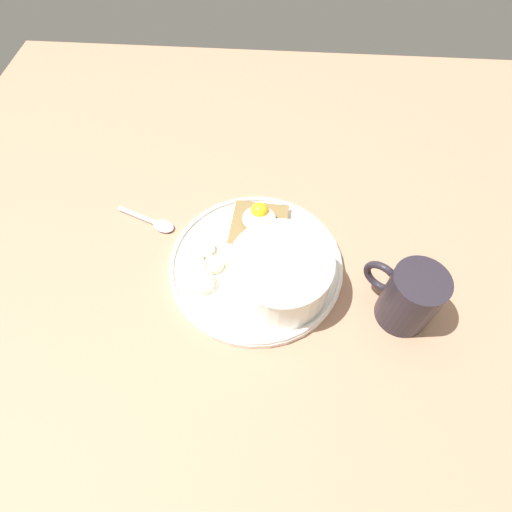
{
  "coord_description": "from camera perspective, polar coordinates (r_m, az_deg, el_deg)",
  "views": [
    {
      "loc": [
        2.35,
        -31.96,
        53.59
      ],
      "look_at": [
        0.0,
        0.0,
        5.0
      ],
      "focal_mm": 28.0,
      "sensor_mm": 36.0,
      "label": 1
    }
  ],
  "objects": [
    {
      "name": "banana_slice_right",
      "position": [
        0.61,
        -7.34,
        0.83
      ],
      "size": [
        4.12,
        4.14,
        1.25
      ],
      "color": "#F6E4C7",
      "rests_on": "plate"
    },
    {
      "name": "coffee_mug",
      "position": [
        0.56,
        21.06,
        -5.47
      ],
      "size": [
        9.68,
        8.32,
        9.69
      ],
      "color": "#241F27",
      "rests_on": "ground_plane"
    },
    {
      "name": "banana_slice_front",
      "position": [
        0.59,
        -6.07,
        -1.26
      ],
      "size": [
        4.26,
        4.26,
        1.11
      ],
      "color": "beige",
      "rests_on": "plate"
    },
    {
      "name": "toast_slice",
      "position": [
        0.63,
        0.39,
        4.39
      ],
      "size": [
        9.3,
        9.3,
        1.1
      ],
      "color": "brown",
      "rests_on": "plate"
    },
    {
      "name": "banana_slice_back",
      "position": [
        0.58,
        -7.66,
        -3.79
      ],
      "size": [
        3.69,
        3.79,
        1.68
      ],
      "color": "#EEF0C6",
      "rests_on": "plate"
    },
    {
      "name": "oatmeal_bowl",
      "position": [
        0.55,
        3.54,
        -2.48
      ],
      "size": [
        14.12,
        14.12,
        6.92
      ],
      "color": "white",
      "rests_on": "plate"
    },
    {
      "name": "plate",
      "position": [
        0.6,
        0.0,
        -1.16
      ],
      "size": [
        26.09,
        26.09,
        1.6
      ],
      "color": "white",
      "rests_on": "ground_plane"
    },
    {
      "name": "banana_slice_inner",
      "position": [
        0.6,
        -3.93,
        0.08
      ],
      "size": [
        4.55,
        4.54,
        1.48
      ],
      "color": "beige",
      "rests_on": "plate"
    },
    {
      "name": "spoon",
      "position": [
        0.67,
        -14.53,
        4.77
      ],
      "size": [
        10.37,
        5.33,
        0.8
      ],
      "color": "silver",
      "rests_on": "ground_plane"
    },
    {
      "name": "poached_egg",
      "position": [
        0.62,
        0.51,
        5.62
      ],
      "size": [
        5.3,
        4.87,
        3.52
      ],
      "color": "white",
      "rests_on": "toast_slice"
    },
    {
      "name": "ground_plane",
      "position": [
        0.62,
        0.0,
        -2.05
      ],
      "size": [
        120.0,
        120.0,
        2.0
      ],
      "primitive_type": "cube",
      "color": "#A07359",
      "rests_on": "ground"
    },
    {
      "name": "banana_slice_left",
      "position": [
        0.59,
        -8.72,
        -1.64
      ],
      "size": [
        4.27,
        4.2,
        1.47
      ],
      "color": "beige",
      "rests_on": "plate"
    }
  ]
}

